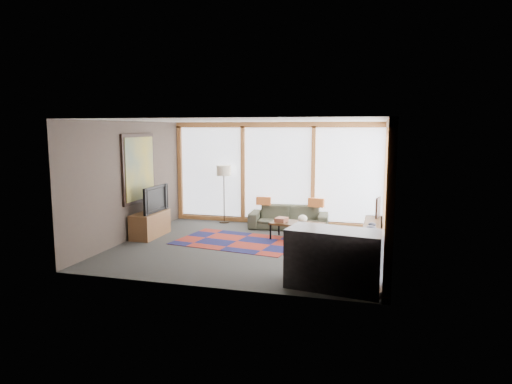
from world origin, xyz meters
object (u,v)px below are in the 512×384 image
(tv_console, at_px, (150,224))
(sofa, at_px, (289,217))
(floor_lamp, at_px, (224,194))
(television, at_px, (152,199))
(bar_counter, at_px, (335,259))
(bookshelf, at_px, (372,237))
(coffee_table, at_px, (297,231))

(tv_console, bearing_deg, sofa, 30.05)
(floor_lamp, xyz_separation_m, television, (-1.06, -1.87, 0.11))
(floor_lamp, relative_size, television, 1.44)
(tv_console, bearing_deg, bar_counter, -27.54)
(television, height_order, bar_counter, television)
(sofa, bearing_deg, television, -154.33)
(bookshelf, distance_m, bar_counter, 2.54)
(tv_console, distance_m, bar_counter, 4.96)
(floor_lamp, bearing_deg, bar_counter, -51.94)
(bar_counter, bearing_deg, television, 160.75)
(bar_counter, bearing_deg, coffee_table, 120.18)
(sofa, height_order, television, television)
(sofa, xyz_separation_m, tv_console, (-2.87, -1.66, 0.00))
(sofa, xyz_separation_m, coffee_table, (0.41, -1.08, -0.09))
(bookshelf, xyz_separation_m, television, (-4.86, -0.15, 0.60))
(sofa, relative_size, floor_lamp, 1.27)
(coffee_table, bearing_deg, sofa, 110.81)
(floor_lamp, bearing_deg, sofa, -8.06)
(floor_lamp, relative_size, coffee_table, 1.31)
(coffee_table, xyz_separation_m, television, (-3.24, -0.54, 0.67))
(coffee_table, distance_m, television, 3.35)
(tv_console, bearing_deg, bookshelf, 2.22)
(tv_console, xyz_separation_m, television, (0.04, 0.04, 0.58))
(sofa, bearing_deg, bar_counter, -73.00)
(sofa, relative_size, tv_console, 1.70)
(coffee_table, xyz_separation_m, tv_console, (-3.28, -0.58, 0.09))
(sofa, xyz_separation_m, bar_counter, (1.53, -3.95, 0.18))
(bookshelf, height_order, bar_counter, bar_counter)
(floor_lamp, height_order, bar_counter, floor_lamp)
(bar_counter, bearing_deg, bookshelf, 87.53)
(bookshelf, bearing_deg, television, -178.24)
(bookshelf, bearing_deg, coffee_table, 166.38)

